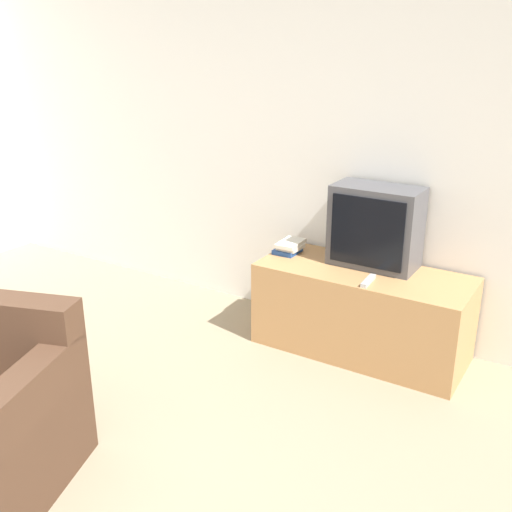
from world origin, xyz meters
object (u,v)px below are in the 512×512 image
object	(u,v)px
television	(375,227)
book_stack	(289,247)
tv_stand	(362,311)
remote_on_stand	(368,281)

from	to	relation	value
television	book_stack	xyz separation A→B (m)	(-0.55, -0.08, -0.21)
tv_stand	television	bearing A→B (deg)	87.36
tv_stand	television	xyz separation A→B (m)	(0.01, 0.12, 0.52)
television	book_stack	bearing A→B (deg)	-171.97
television	book_stack	distance (m)	0.60
tv_stand	television	world-z (taller)	television
book_stack	television	bearing A→B (deg)	8.03
television	remote_on_stand	distance (m)	0.38
tv_stand	television	size ratio (longest dim) A/B	2.44
book_stack	remote_on_stand	bearing A→B (deg)	-18.14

